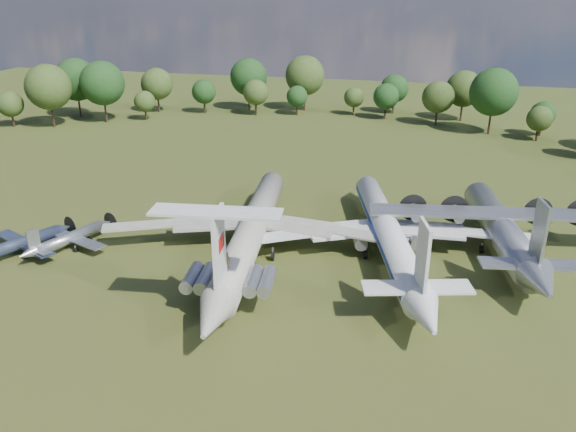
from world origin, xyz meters
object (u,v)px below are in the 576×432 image
(small_prop_west, at_px, (20,246))
(person_on_il62, at_px, (227,260))
(small_prop_northwest, at_px, (70,241))
(il62_airliner, at_px, (252,235))
(tu104_jet, at_px, (387,237))
(an12_transport, at_px, (500,233))

(small_prop_west, xyz_separation_m, person_on_il62, (31.12, -6.18, 4.84))
(small_prop_west, height_order, small_prop_northwest, small_prop_west)
(il62_airliner, distance_m, small_prop_west, 30.36)
(small_prop_northwest, bearing_deg, person_on_il62, -0.32)
(tu104_jet, bearing_deg, small_prop_northwest, 176.48)
(il62_airliner, xyz_separation_m, small_prop_west, (-29.24, -8.04, -1.35))
(il62_airliner, relative_size, person_on_il62, 28.09)
(an12_transport, xyz_separation_m, small_prop_northwest, (-55.73, -13.43, -1.39))
(small_prop_northwest, distance_m, person_on_il62, 28.04)
(il62_airliner, relative_size, small_prop_northwest, 3.34)
(small_prop_northwest, bearing_deg, il62_airliner, 30.90)
(small_prop_west, bearing_deg, person_on_il62, 13.13)
(person_on_il62, bearing_deg, small_prop_west, 0.46)
(tu104_jet, relative_size, small_prop_northwest, 3.16)
(tu104_jet, xyz_separation_m, small_prop_northwest, (-41.34, -8.50, -1.32))
(an12_transport, xyz_separation_m, small_prop_west, (-60.90, -16.67, -1.32))
(small_prop_northwest, bearing_deg, an12_transport, 33.18)
(tu104_jet, xyz_separation_m, person_on_il62, (-15.39, -17.92, 3.58))
(il62_airliner, xyz_separation_m, an12_transport, (31.65, 8.63, -0.03))
(il62_airliner, height_order, person_on_il62, person_on_il62)
(tu104_jet, xyz_separation_m, an12_transport, (14.39, 4.93, 0.07))
(small_prop_northwest, bearing_deg, small_prop_west, -128.32)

